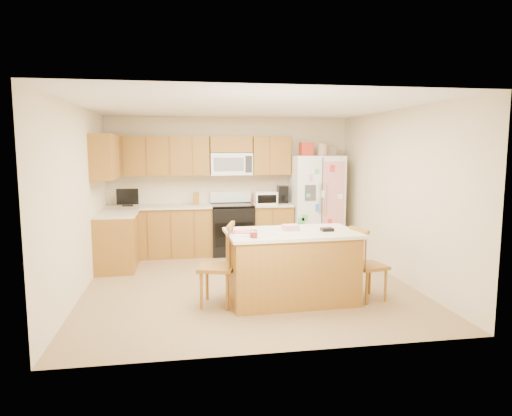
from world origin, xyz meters
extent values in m
plane|color=#926F4D|center=(0.00, 0.00, 0.00)|extent=(4.50, 4.50, 0.00)
cube|color=beige|center=(0.00, 2.25, 1.25)|extent=(4.50, 0.10, 2.50)
cube|color=beige|center=(0.00, -2.25, 1.25)|extent=(4.50, 0.10, 2.50)
cube|color=beige|center=(-2.25, 0.00, 1.25)|extent=(0.10, 4.50, 2.50)
cube|color=beige|center=(2.25, 0.00, 1.25)|extent=(0.10, 4.50, 2.50)
cube|color=white|center=(0.00, 0.00, 2.50)|extent=(4.50, 4.50, 0.04)
cube|color=olive|center=(-1.31, 1.95, 0.44)|extent=(1.87, 0.60, 0.88)
cube|color=olive|center=(0.74, 1.95, 0.44)|extent=(0.72, 0.60, 0.88)
cube|color=olive|center=(-1.95, 1.17, 0.44)|extent=(0.60, 0.95, 0.88)
cube|color=beige|center=(-1.31, 1.94, 0.90)|extent=(1.87, 0.64, 0.04)
cube|color=beige|center=(0.74, 1.94, 0.90)|extent=(0.72, 0.64, 0.04)
cube|color=beige|center=(-1.94, 1.17, 0.90)|extent=(0.64, 0.95, 0.04)
cube|color=olive|center=(-1.32, 2.08, 1.80)|extent=(1.85, 0.33, 0.70)
cube|color=olive|center=(0.75, 2.08, 1.80)|extent=(0.70, 0.33, 0.70)
cube|color=olive|center=(0.00, 2.08, 2.00)|extent=(0.76, 0.33, 0.29)
cube|color=olive|center=(-2.08, 1.17, 1.80)|extent=(0.33, 0.95, 0.70)
cube|color=brown|center=(-1.90, 1.92, 1.80)|extent=(0.02, 0.01, 0.66)
cube|color=brown|center=(-1.90, 1.65, 0.44)|extent=(0.02, 0.01, 0.84)
cube|color=brown|center=(-1.50, 1.92, 1.80)|extent=(0.02, 0.01, 0.66)
cube|color=brown|center=(-1.50, 1.65, 0.44)|extent=(0.02, 0.01, 0.84)
cube|color=brown|center=(-1.10, 1.92, 1.80)|extent=(0.02, 0.01, 0.66)
cube|color=brown|center=(-1.10, 1.65, 0.44)|extent=(0.02, 0.01, 0.84)
cube|color=brown|center=(-0.70, 1.92, 1.80)|extent=(0.01, 0.01, 0.66)
cube|color=brown|center=(-0.70, 1.65, 0.44)|extent=(0.01, 0.01, 0.84)
cube|color=brown|center=(0.70, 1.92, 1.80)|extent=(0.01, 0.01, 0.66)
cube|color=brown|center=(0.70, 1.65, 0.44)|extent=(0.01, 0.01, 0.84)
cube|color=white|center=(0.00, 2.06, 1.65)|extent=(0.76, 0.38, 0.40)
cube|color=slate|center=(-0.06, 1.86, 1.65)|extent=(0.54, 0.01, 0.24)
cube|color=#262626|center=(0.30, 1.86, 1.65)|extent=(0.12, 0.01, 0.30)
cube|color=olive|center=(-0.65, 1.95, 1.03)|extent=(0.10, 0.14, 0.22)
cube|color=black|center=(-1.85, 1.97, 0.93)|extent=(0.18, 0.12, 0.02)
cube|color=black|center=(-1.85, 1.97, 1.09)|extent=(0.38, 0.03, 0.28)
cube|color=#D7471A|center=(0.58, 2.03, 1.01)|extent=(0.35, 0.22, 0.18)
cube|color=white|center=(0.60, 1.80, 1.04)|extent=(0.40, 0.28, 0.23)
cube|color=black|center=(0.60, 1.66, 1.04)|extent=(0.34, 0.01, 0.15)
cube|color=black|center=(0.96, 2.00, 1.08)|extent=(0.18, 0.22, 0.32)
cylinder|color=black|center=(0.96, 1.93, 1.01)|extent=(0.12, 0.12, 0.12)
cube|color=black|center=(0.00, 1.93, 0.44)|extent=(0.76, 0.64, 0.88)
cube|color=black|center=(0.00, 1.60, 0.42)|extent=(0.68, 0.01, 0.42)
cube|color=black|center=(0.00, 1.93, 0.91)|extent=(0.76, 0.64, 0.03)
cube|color=white|center=(0.00, 2.19, 1.03)|extent=(0.76, 0.10, 0.20)
cube|color=white|center=(1.57, 1.88, 0.90)|extent=(0.90, 0.75, 1.80)
cube|color=#4C4C4C|center=(1.57, 1.49, 0.90)|extent=(0.02, 0.01, 1.75)
cube|color=silver|center=(1.52, 1.47, 1.05)|extent=(0.02, 0.03, 0.55)
cube|color=silver|center=(1.62, 1.47, 1.05)|extent=(0.02, 0.03, 0.55)
cube|color=#3F3F44|center=(1.35, 1.49, 1.15)|extent=(0.20, 0.01, 0.28)
cube|color=#D84C59|center=(1.77, 1.49, 1.05)|extent=(0.42, 0.01, 1.30)
cube|color=red|center=(1.37, 1.88, 1.92)|extent=(0.22, 0.22, 0.24)
cylinder|color=tan|center=(1.67, 1.82, 1.91)|extent=(0.18, 0.18, 0.22)
cube|color=#8E745A|center=(1.85, 1.96, 1.89)|extent=(0.18, 0.20, 0.18)
cube|color=olive|center=(0.45, -0.79, 0.43)|extent=(1.59, 0.94, 0.86)
cube|color=beige|center=(0.45, -0.79, 0.88)|extent=(1.67, 1.02, 0.04)
cylinder|color=red|center=(-0.09, -1.11, 0.93)|extent=(0.08, 0.08, 0.06)
cylinder|color=white|center=(-0.09, -1.11, 0.94)|extent=(0.09, 0.09, 0.09)
cube|color=#E1A2AE|center=(0.46, -0.70, 0.93)|extent=(0.21, 0.16, 0.07)
cube|color=black|center=(0.90, -0.84, 0.92)|extent=(0.15, 0.13, 0.04)
cube|color=white|center=(-0.22, -0.92, 0.90)|extent=(0.31, 0.25, 0.01)
cube|color=#D84C4C|center=(-0.18, -0.84, 0.92)|extent=(0.27, 0.21, 0.01)
cylinder|color=white|center=(0.16, -1.04, 0.90)|extent=(0.14, 0.06, 0.01)
cube|color=olive|center=(-0.50, -0.81, 0.47)|extent=(0.52, 0.54, 0.05)
cylinder|color=olive|center=(-0.61, -0.59, 0.23)|extent=(0.04, 0.04, 0.45)
cylinder|color=olive|center=(-0.70, -0.94, 0.23)|extent=(0.04, 0.04, 0.45)
cylinder|color=olive|center=(-0.31, -0.67, 0.23)|extent=(0.04, 0.04, 0.45)
cylinder|color=olive|center=(-0.40, -1.02, 0.23)|extent=(0.04, 0.04, 0.45)
cylinder|color=olive|center=(-0.29, -0.70, 0.75)|extent=(0.02, 0.02, 0.51)
cylinder|color=olive|center=(-0.31, -0.78, 0.75)|extent=(0.02, 0.02, 0.51)
cylinder|color=olive|center=(-0.33, -0.85, 0.75)|extent=(0.02, 0.02, 0.51)
cylinder|color=olive|center=(-0.35, -0.93, 0.75)|extent=(0.02, 0.02, 0.51)
cylinder|color=olive|center=(-0.37, -1.01, 0.75)|extent=(0.02, 0.02, 0.51)
cube|color=olive|center=(-0.33, -0.85, 1.00)|extent=(0.15, 0.42, 0.05)
cube|color=olive|center=(0.34, -0.07, 0.40)|extent=(0.40, 0.39, 0.04)
cylinder|color=olive|center=(0.51, 0.05, 0.19)|extent=(0.03, 0.03, 0.38)
cylinder|color=olive|center=(0.21, 0.08, 0.19)|extent=(0.03, 0.03, 0.38)
cylinder|color=olive|center=(0.48, -0.21, 0.19)|extent=(0.03, 0.03, 0.38)
cylinder|color=olive|center=(0.18, -0.19, 0.19)|extent=(0.03, 0.03, 0.38)
cylinder|color=olive|center=(0.46, -0.23, 0.63)|extent=(0.02, 0.02, 0.43)
cylinder|color=olive|center=(0.40, -0.22, 0.63)|extent=(0.02, 0.02, 0.43)
cylinder|color=olive|center=(0.33, -0.22, 0.63)|extent=(0.02, 0.02, 0.43)
cylinder|color=olive|center=(0.26, -0.21, 0.63)|extent=(0.02, 0.02, 0.43)
cylinder|color=olive|center=(0.20, -0.21, 0.63)|extent=(0.02, 0.02, 0.43)
cube|color=olive|center=(0.33, -0.22, 0.84)|extent=(0.36, 0.07, 0.04)
cube|color=olive|center=(1.44, -0.91, 0.43)|extent=(0.47, 0.48, 0.04)
cylinder|color=olive|center=(1.62, -1.03, 0.21)|extent=(0.03, 0.03, 0.41)
cylinder|color=olive|center=(1.54, -0.71, 0.21)|extent=(0.03, 0.03, 0.41)
cylinder|color=olive|center=(1.34, -1.10, 0.21)|extent=(0.03, 0.03, 0.41)
cylinder|color=olive|center=(1.26, -0.78, 0.21)|extent=(0.03, 0.03, 0.41)
cylinder|color=olive|center=(1.31, -1.09, 0.69)|extent=(0.02, 0.02, 0.46)
cylinder|color=olive|center=(1.30, -1.02, 0.69)|extent=(0.02, 0.02, 0.46)
cylinder|color=olive|center=(1.28, -0.95, 0.69)|extent=(0.02, 0.02, 0.46)
cylinder|color=olive|center=(1.26, -0.88, 0.69)|extent=(0.02, 0.02, 0.46)
cylinder|color=olive|center=(1.25, -0.81, 0.69)|extent=(0.02, 0.02, 0.46)
cube|color=olive|center=(1.28, -0.95, 0.92)|extent=(0.13, 0.38, 0.05)
camera|label=1|loc=(-0.92, -6.29, 1.94)|focal=32.00mm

